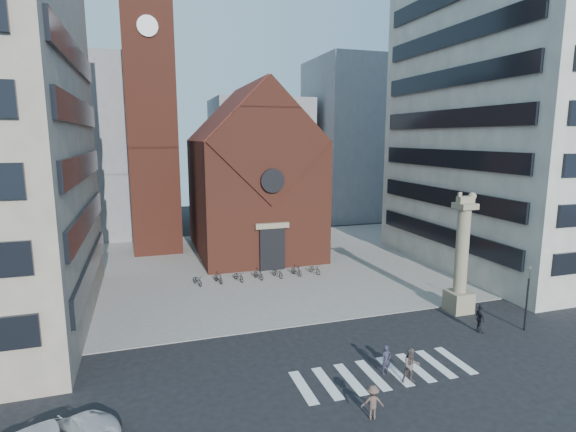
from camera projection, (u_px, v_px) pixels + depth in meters
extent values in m
plane|color=black|center=(350.00, 349.00, 26.55)|extent=(120.00, 120.00, 0.00)
cube|color=#9C948D|center=(266.00, 264.00, 44.37)|extent=(46.00, 30.00, 0.05)
cube|color=maroon|center=(252.00, 196.00, 48.96)|extent=(12.00, 16.00, 12.00)
cube|color=#58271C|center=(250.00, 141.00, 48.29)|extent=(12.00, 15.40, 12.00)
cube|color=maroon|center=(271.00, 142.00, 40.46)|extent=(11.76, 0.50, 11.76)
cylinder|color=black|center=(273.00, 181.00, 40.65)|extent=(2.20, 0.30, 2.20)
cube|color=black|center=(272.00, 250.00, 42.01)|extent=(2.40, 0.30, 4.00)
cube|color=gray|center=(272.00, 226.00, 41.56)|extent=(3.20, 0.40, 0.50)
cube|color=maroon|center=(151.00, 112.00, 47.21)|extent=(5.00, 5.00, 30.00)
cylinder|color=white|center=(147.00, 26.00, 43.38)|extent=(2.00, 0.20, 2.00)
cube|color=beige|center=(530.00, 98.00, 42.24)|extent=(18.00, 22.00, 32.00)
cube|color=gray|center=(68.00, 148.00, 56.16)|extent=(16.00, 14.00, 22.00)
cube|color=gray|center=(260.00, 159.00, 69.00)|extent=(14.00, 12.00, 18.00)
cube|color=gray|center=(363.00, 140.00, 70.47)|extent=(16.00, 14.00, 24.00)
cube|color=gray|center=(458.00, 301.00, 32.24)|extent=(1.60, 1.60, 1.50)
cylinder|color=gray|center=(462.00, 251.00, 31.59)|extent=(0.90, 0.90, 6.00)
cube|color=gray|center=(465.00, 206.00, 31.03)|extent=(1.30, 1.30, 0.40)
cube|color=gray|center=(466.00, 200.00, 30.96)|extent=(1.20, 0.50, 0.55)
sphere|color=gray|center=(472.00, 196.00, 31.08)|extent=(0.56, 0.56, 0.56)
cube|color=gray|center=(460.00, 195.00, 30.74)|extent=(0.25, 0.15, 0.35)
cylinder|color=black|center=(527.00, 305.00, 28.91)|extent=(0.12, 0.12, 3.50)
imported|color=black|center=(530.00, 272.00, 28.54)|extent=(0.13, 0.16, 0.80)
imported|color=#2A2939|center=(386.00, 360.00, 23.72)|extent=(0.64, 0.48, 1.58)
imported|color=#5D4E4A|center=(411.00, 366.00, 22.84)|extent=(1.01, 0.85, 1.84)
imported|color=#24252B|center=(480.00, 318.00, 28.74)|extent=(0.74, 1.18, 1.88)
imported|color=brown|center=(373.00, 402.00, 19.93)|extent=(1.14, 0.85, 1.57)
imported|color=black|center=(198.00, 280.00, 37.89)|extent=(1.05, 1.73, 0.86)
imported|color=black|center=(218.00, 278.00, 38.41)|extent=(0.92, 1.65, 0.95)
imported|color=black|center=(239.00, 276.00, 38.94)|extent=(1.05, 1.73, 0.86)
imported|color=black|center=(258.00, 274.00, 39.47)|extent=(0.92, 1.65, 0.95)
imported|color=black|center=(278.00, 273.00, 40.00)|extent=(1.05, 1.73, 0.86)
imported|color=black|center=(296.00, 270.00, 40.53)|extent=(0.92, 1.65, 0.95)
imported|color=black|center=(315.00, 269.00, 41.06)|extent=(1.05, 1.73, 0.86)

